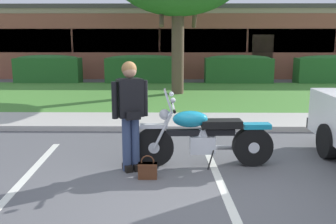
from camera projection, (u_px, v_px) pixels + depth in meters
name	position (u px, v px, depth m)	size (l,w,h in m)	color
ground_plane	(206.00, 197.00, 4.97)	(140.00, 140.00, 0.00)	#565659
curb_strip	(193.00, 128.00, 8.39)	(60.00, 0.20, 0.12)	#B7B2A8
concrete_walk	(191.00, 120.00, 9.22)	(60.00, 1.50, 0.08)	#B7B2A8
grass_lawn	(185.00, 95.00, 13.15)	(60.00, 6.52, 0.06)	#478433
stall_stripe_0	(15.00, 189.00, 5.20)	(0.12, 4.40, 0.01)	silver
stall_stripe_1	(224.00, 190.00, 5.17)	(0.12, 4.40, 0.01)	silver
motorcycle	(209.00, 136.00, 6.07)	(2.24, 0.82, 1.26)	black
rider_person	(130.00, 108.00, 5.78)	(0.53, 0.39, 1.70)	black
handbag	(148.00, 169.00, 5.58)	(0.28, 0.13, 0.36)	#562D19
hedge_left	(48.00, 68.00, 16.49)	(2.81, 0.90, 1.24)	#286028
hedge_center_left	(143.00, 68.00, 16.44)	(3.23, 0.90, 1.24)	#286028
hedge_center_right	(238.00, 69.00, 16.39)	(2.89, 0.90, 1.24)	#286028
hedge_right	(334.00, 69.00, 16.34)	(3.29, 0.90, 1.24)	#286028
brick_building	(162.00, 41.00, 21.98)	(24.57, 8.72, 3.51)	#93513D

